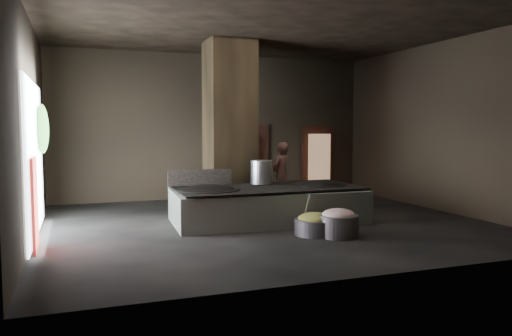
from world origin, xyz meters
name	(u,v)px	position (x,y,z in m)	size (l,w,h in m)	color
floor	(266,225)	(0.00, 0.00, -0.05)	(10.00, 9.00, 0.10)	black
ceiling	(266,25)	(0.00, 0.00, 4.55)	(10.00, 9.00, 0.10)	black
back_wall	(214,127)	(0.00, 4.55, 2.25)	(10.00, 0.10, 4.50)	black
front_wall	(377,126)	(0.00, -4.55, 2.25)	(10.00, 0.10, 4.50)	black
left_wall	(27,127)	(-5.05, 0.00, 2.25)	(0.10, 9.00, 4.50)	black
right_wall	(443,127)	(5.05, 0.00, 2.25)	(0.10, 9.00, 4.50)	black
pillar	(230,127)	(-0.30, 1.90, 2.25)	(1.20, 1.20, 4.50)	black
hearth_platform	(267,205)	(0.08, 0.10, 0.38)	(4.42, 2.11, 0.77)	silver
platform_cap	(268,187)	(0.08, 0.10, 0.82)	(4.32, 2.08, 0.03)	black
wok_left	(208,193)	(-1.37, 0.05, 0.75)	(1.39, 1.39, 0.38)	black
wok_left_rim	(208,190)	(-1.37, 0.05, 0.82)	(1.42, 1.42, 0.05)	black
wok_right	(318,188)	(1.43, 0.15, 0.75)	(1.30, 1.30, 0.37)	black
wok_right_rim	(318,185)	(1.43, 0.15, 0.82)	(1.33, 1.33, 0.05)	black
stock_pot	(261,172)	(0.13, 0.65, 1.13)	(0.54, 0.54, 0.58)	#B5B8BD
splash_guard	(200,177)	(-1.37, 0.85, 1.03)	(1.54, 0.06, 0.38)	black
cook	(281,175)	(1.21, 1.98, 0.91)	(0.66, 0.43, 1.82)	brown
veg_basin	(316,227)	(0.51, -1.60, 0.17)	(0.90, 0.90, 0.33)	slate
veg_fill	(316,218)	(0.51, -1.60, 0.35)	(0.74, 0.74, 0.23)	#75994A
ladle	(306,208)	(0.36, -1.45, 0.55)	(0.03, 0.03, 0.71)	#B5B8BD
meat_basin	(338,226)	(0.86, -1.92, 0.22)	(0.82, 0.82, 0.45)	slate
meat_fill	(339,215)	(0.86, -1.92, 0.45)	(0.68, 0.68, 0.26)	tan
doorway_near	(251,162)	(1.20, 4.45, 1.10)	(1.18, 0.08, 2.38)	black
doorway_near_glow	(247,164)	(1.01, 4.31, 1.05)	(0.75, 0.04, 1.77)	#8C6647
doorway_far	(317,160)	(3.60, 4.45, 1.10)	(1.18, 0.08, 2.38)	black
doorway_far_glow	(319,162)	(3.55, 4.21, 1.05)	(0.81, 0.04, 1.92)	#8C6647
left_opening	(34,159)	(-4.95, 0.20, 1.60)	(0.04, 4.20, 3.10)	white
pavilion_sliver	(35,204)	(-4.88, -1.10, 0.85)	(0.05, 0.90, 1.70)	maroon
tree_silhouette	(42,129)	(-4.85, 1.30, 2.20)	(0.28, 1.10, 1.10)	#194714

